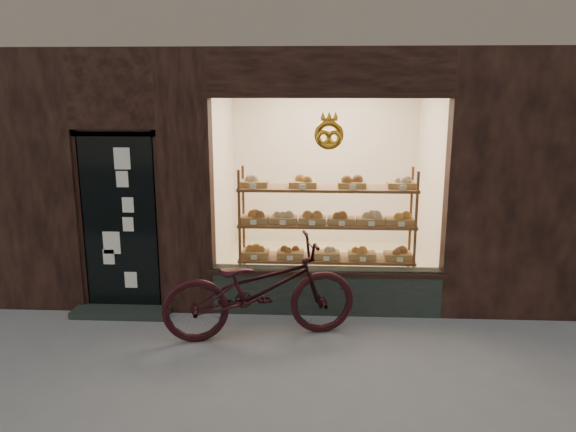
{
  "coord_description": "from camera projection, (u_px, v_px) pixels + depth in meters",
  "views": [
    {
      "loc": [
        0.32,
        -4.27,
        2.68
      ],
      "look_at": [
        -0.01,
        2.0,
        1.22
      ],
      "focal_mm": 35.0,
      "sensor_mm": 36.0,
      "label": 1
    }
  ],
  "objects": [
    {
      "name": "bicycle",
      "position": [
        260.0,
        289.0,
        6.04
      ],
      "size": [
        2.2,
        1.19,
        1.1
      ],
      "primitive_type": "imported",
      "rotation": [
        0.0,
        0.0,
        1.8
      ],
      "color": "black",
      "rests_on": "ground"
    },
    {
      "name": "display_shelf",
      "position": [
        326.0,
        234.0,
        7.04
      ],
      "size": [
        2.2,
        0.45,
        1.7
      ],
      "color": "#572C16",
      "rests_on": "ground"
    },
    {
      "name": "ground",
      "position": [
        276.0,
        409.0,
        4.78
      ],
      "size": [
        90.0,
        90.0,
        0.0
      ],
      "primitive_type": "plane",
      "color": "slate"
    }
  ]
}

